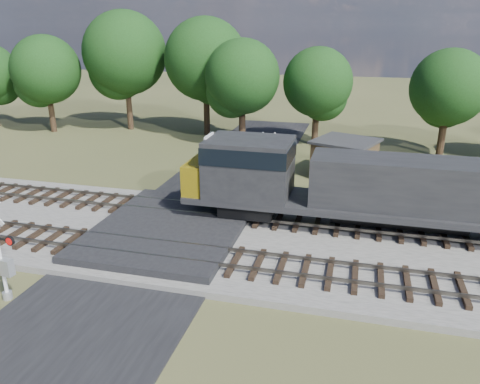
# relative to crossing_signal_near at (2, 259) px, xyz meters

# --- Properties ---
(ground) EXTENTS (160.00, 160.00, 0.00)m
(ground) POSITION_rel_crossing_signal_near_xyz_m (3.75, 6.40, -1.73)
(ground) COLOR #424726
(ground) RESTS_ON ground
(ballast_bed) EXTENTS (140.00, 10.00, 0.30)m
(ballast_bed) POSITION_rel_crossing_signal_near_xyz_m (13.75, 6.90, -1.58)
(ballast_bed) COLOR gray
(ballast_bed) RESTS_ON ground
(road) EXTENTS (7.00, 60.00, 0.08)m
(road) POSITION_rel_crossing_signal_near_xyz_m (3.75, 6.40, -1.69)
(road) COLOR black
(road) RESTS_ON ground
(crossing_panel) EXTENTS (7.00, 9.00, 0.62)m
(crossing_panel) POSITION_rel_crossing_signal_near_xyz_m (3.75, 6.90, -1.41)
(crossing_panel) COLOR #262628
(crossing_panel) RESTS_ON ground
(track_near) EXTENTS (140.00, 2.60, 0.33)m
(track_near) POSITION_rel_crossing_signal_near_xyz_m (6.87, 4.40, -1.32)
(track_near) COLOR black
(track_near) RESTS_ON ballast_bed
(track_far) EXTENTS (140.00, 2.60, 0.33)m
(track_far) POSITION_rel_crossing_signal_near_xyz_m (6.87, 9.40, -1.32)
(track_far) COLOR black
(track_far) RESTS_ON ballast_bed
(crossing_signal_near) EXTENTS (1.67, 0.39, 4.16)m
(crossing_signal_near) POSITION_rel_crossing_signal_near_xyz_m (0.00, 0.00, 0.00)
(crossing_signal_near) COLOR silver
(crossing_signal_near) RESTS_ON ground
(crossing_signal_far) EXTENTS (1.51, 0.35, 3.75)m
(crossing_signal_far) POSITION_rel_crossing_signal_near_xyz_m (7.01, 14.80, -0.17)
(crossing_signal_far) COLOR silver
(crossing_signal_far) RESTS_ON ground
(equipment_shed) EXTENTS (4.95, 4.95, 2.61)m
(equipment_shed) POSITION_rel_crossing_signal_near_xyz_m (11.60, 18.79, -0.41)
(equipment_shed) COLOR #402D1B
(equipment_shed) RESTS_ON ground
(treeline) EXTENTS (77.96, 11.38, 11.44)m
(treeline) POSITION_rel_crossing_signal_near_xyz_m (12.57, 27.04, 4.64)
(treeline) COLOR black
(treeline) RESTS_ON ground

